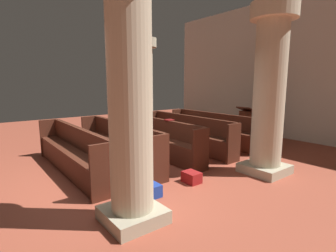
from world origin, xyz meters
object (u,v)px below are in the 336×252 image
(pew_row_0, at_px, (213,127))
(pew_row_2, at_px, (156,136))
(pew_row_1, at_px, (187,131))
(pew_row_3, at_px, (118,142))
(kneeler_box_red, at_px, (192,177))
(pillar_aisle_side, at_px, (269,88))
(pillar_aisle_rear, at_px, (130,92))
(pillar_far_side, at_px, (144,86))
(lectern, at_px, (245,127))
(kneeler_box_blue, at_px, (150,190))
(hymn_book, at_px, (169,120))
(pew_row_4, at_px, (71,149))

(pew_row_0, relative_size, pew_row_2, 1.00)
(pew_row_1, xyz_separation_m, pew_row_3, (0.00, -2.10, 0.00))
(kneeler_box_red, bearing_deg, pew_row_1, 140.43)
(pew_row_2, relative_size, pew_row_3, 1.00)
(pillar_aisle_side, relative_size, pillar_aisle_rear, 1.00)
(pillar_far_side, relative_size, lectern, 3.04)
(pillar_aisle_rear, bearing_deg, pillar_aisle_side, 90.00)
(pew_row_0, xyz_separation_m, lectern, (0.36, 1.08, -0.04))
(kneeler_box_blue, bearing_deg, pew_row_0, 118.46)
(pillar_far_side, bearing_deg, pew_row_1, -3.78)
(pillar_aisle_side, bearing_deg, lectern, 133.72)
(pillar_aisle_rear, bearing_deg, kneeler_box_red, 108.58)
(kneeler_box_blue, bearing_deg, pew_row_3, 167.56)
(hymn_book, bearing_deg, kneeler_box_red, -24.51)
(pew_row_2, relative_size, pillar_aisle_rear, 1.01)
(pew_row_1, xyz_separation_m, pew_row_4, (0.00, -3.15, 0.00))
(pew_row_0, distance_m, pillar_aisle_rear, 5.00)
(pew_row_3, bearing_deg, lectern, 85.11)
(pew_row_4, relative_size, kneeler_box_blue, 9.71)
(pew_row_4, distance_m, pillar_aisle_side, 4.14)
(pew_row_1, relative_size, pillar_aisle_side, 1.01)
(pillar_aisle_side, height_order, pillar_far_side, same)
(pew_row_4, distance_m, kneeler_box_blue, 2.07)
(hymn_book, bearing_deg, kneeler_box_blue, -45.83)
(kneeler_box_blue, xyz_separation_m, kneeler_box_red, (-0.01, 0.94, -0.00))
(pillar_aisle_side, bearing_deg, kneeler_box_blue, -101.53)
(pillar_far_side, height_order, pillar_aisle_rear, same)
(pew_row_4, bearing_deg, kneeler_box_blue, 17.79)
(pew_row_1, bearing_deg, pillar_aisle_rear, -52.04)
(pew_row_1, bearing_deg, kneeler_box_red, -39.57)
(pew_row_0, distance_m, pew_row_1, 1.05)
(pew_row_2, xyz_separation_m, kneeler_box_red, (1.93, -0.54, -0.39))
(pew_row_4, bearing_deg, pillar_aisle_side, 51.77)
(hymn_book, bearing_deg, pillar_aisle_rear, -46.93)
(pew_row_1, height_order, pillar_aisle_side, pillar_aisle_side)
(pew_row_0, distance_m, pillar_far_side, 2.83)
(pew_row_0, height_order, pillar_aisle_side, pillar_aisle_side)
(pew_row_2, relative_size, kneeler_box_blue, 9.71)
(pillar_aisle_side, xyz_separation_m, pillar_far_side, (-4.84, 0.20, 0.00))
(pew_row_3, bearing_deg, kneeler_box_red, 14.75)
(pillar_aisle_side, distance_m, lectern, 3.27)
(pew_row_3, distance_m, hymn_book, 1.35)
(pillar_far_side, relative_size, kneeler_box_red, 10.09)
(pillar_aisle_side, bearing_deg, kneeler_box_red, -108.52)
(pillar_aisle_side, distance_m, hymn_book, 2.41)
(pew_row_1, relative_size, pew_row_3, 1.00)
(pillar_aisle_side, relative_size, pillar_far_side, 1.00)
(pew_row_0, xyz_separation_m, hymn_book, (0.32, -1.91, 0.43))
(pew_row_2, relative_size, hymn_book, 16.01)
(pew_row_3, bearing_deg, pillar_aisle_rear, -22.93)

